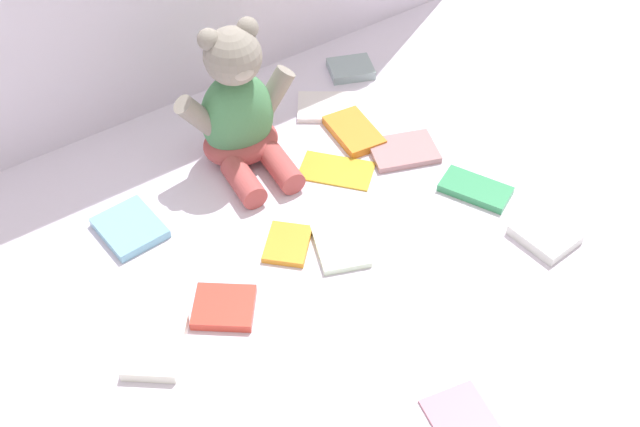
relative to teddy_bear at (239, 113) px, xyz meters
The scene contains 15 objects.
ground_plane 0.22m from the teddy_bear, 98.61° to the right, with size 3.20×3.20×0.00m, color silver.
teddy_bear is the anchor object (origin of this frame).
book_case_0 0.47m from the teddy_bear, 137.71° to the right, with size 0.08×0.12×0.02m, color white.
book_case_1 0.33m from the teddy_bear, 33.27° to the right, with size 0.09×0.13×0.01m, color #B17C80.
book_case_2 0.25m from the teddy_bear, 18.72° to the right, with size 0.08×0.13×0.02m, color orange.
book_case_3 0.36m from the teddy_bear, 16.84° to the left, with size 0.08×0.09×0.02m, color #8DA2A6.
book_case_4 0.39m from the teddy_bear, 125.45° to the right, with size 0.08×0.10×0.02m, color #D74031.
book_case_5 0.25m from the teddy_bear, ahead, with size 0.09×0.13×0.01m, color white.
book_case_6 0.27m from the teddy_bear, 102.96° to the right, with size 0.07×0.09×0.01m, color orange.
book_case_7 0.59m from the teddy_bear, 56.35° to the right, with size 0.09×0.10×0.02m, color silver.
book_case_8 0.69m from the teddy_bear, 92.96° to the right, with size 0.09×0.13×0.01m, color #BA6E86.
book_case_9 0.29m from the teddy_bear, 167.69° to the right, with size 0.10×0.12×0.02m, color #75B2D0.
book_case_10 0.32m from the teddy_bear, 86.79° to the right, with size 0.08×0.11×0.01m, color white.
book_case_11 0.21m from the teddy_bear, 48.26° to the right, with size 0.08×0.14×0.01m, color gold.
book_case_12 0.46m from the teddy_bear, 47.59° to the right, with size 0.07×0.13×0.02m, color #38955E.
Camera 1 is at (-0.50, -0.83, 1.02)m, focal length 44.00 mm.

